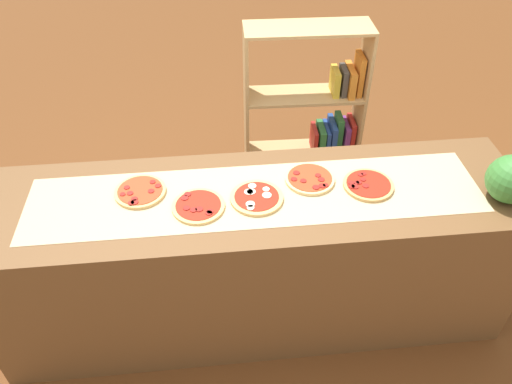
% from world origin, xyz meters
% --- Properties ---
extents(ground_plane, '(12.00, 12.00, 0.00)m').
position_xyz_m(ground_plane, '(0.00, 0.00, 0.00)').
color(ground_plane, brown).
extents(counter, '(2.66, 0.71, 0.89)m').
position_xyz_m(counter, '(0.00, 0.00, 0.45)').
color(counter, brown).
rests_on(counter, ground_plane).
extents(parchment_paper, '(2.18, 0.46, 0.00)m').
position_xyz_m(parchment_paper, '(0.00, 0.00, 0.89)').
color(parchment_paper, tan).
rests_on(parchment_paper, counter).
extents(pizza_pepperoni_0, '(0.25, 0.25, 0.02)m').
position_xyz_m(pizza_pepperoni_0, '(-0.55, 0.07, 0.90)').
color(pizza_pepperoni_0, '#DBB26B').
rests_on(pizza_pepperoni_0, parchment_paper).
extents(pizza_pepperoni_1, '(0.25, 0.25, 0.02)m').
position_xyz_m(pizza_pepperoni_1, '(-0.28, -0.06, 0.90)').
color(pizza_pepperoni_1, '#DBB26B').
rests_on(pizza_pepperoni_1, parchment_paper).
extents(pizza_mozzarella_2, '(0.25, 0.25, 0.02)m').
position_xyz_m(pizza_mozzarella_2, '(-0.00, -0.03, 0.90)').
color(pizza_mozzarella_2, '#DBB26B').
rests_on(pizza_mozzarella_2, parchment_paper).
extents(pizza_pepperoni_3, '(0.25, 0.25, 0.02)m').
position_xyz_m(pizza_pepperoni_3, '(0.28, 0.08, 0.91)').
color(pizza_pepperoni_3, '#E5C17F').
rests_on(pizza_pepperoni_3, parchment_paper).
extents(pizza_pepperoni_4, '(0.25, 0.25, 0.02)m').
position_xyz_m(pizza_pepperoni_4, '(0.55, 0.01, 0.90)').
color(pizza_pepperoni_4, tan).
rests_on(pizza_pepperoni_4, parchment_paper).
extents(watermelon, '(0.23, 0.23, 0.23)m').
position_xyz_m(watermelon, '(1.18, -0.14, 1.01)').
color(watermelon, '#387A33').
rests_on(watermelon, counter).
extents(bookshelf, '(0.76, 0.28, 1.32)m').
position_xyz_m(bookshelf, '(0.50, 0.94, 0.59)').
color(bookshelf, tan).
rests_on(bookshelf, ground_plane).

